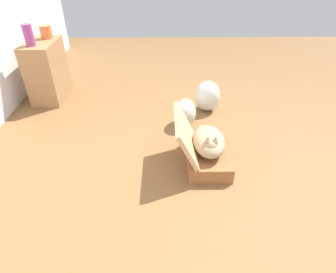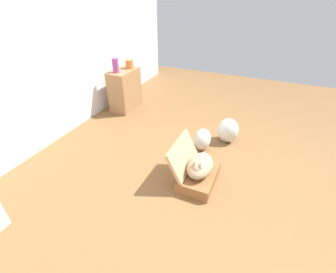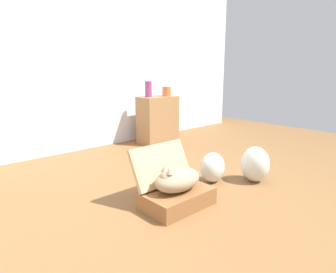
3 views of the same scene
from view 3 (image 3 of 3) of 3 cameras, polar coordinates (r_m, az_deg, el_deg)
ground_plane at (r=2.58m, az=5.38°, el=-12.49°), size 7.68×7.68×0.00m
wall_back at (r=4.19m, az=-18.54°, el=14.98°), size 6.40×0.15×2.60m
suitcase_base at (r=2.47m, az=1.81°, el=-11.76°), size 0.57×0.36×0.14m
suitcase_lid at (r=2.52m, az=-1.32°, el=-5.43°), size 0.57×0.19×0.34m
cat at (r=2.41m, az=1.71°, el=-8.23°), size 0.50×0.27×0.23m
plastic_bag_white at (r=2.98m, az=8.53°, el=-5.89°), size 0.27×0.22×0.30m
plastic_bag_clear at (r=3.08m, az=16.35°, el=-5.11°), size 0.26×0.29×0.36m
side_table at (r=4.53m, az=-1.97°, el=3.30°), size 0.58×0.33×0.69m
vase_tall at (r=4.41m, az=-3.78°, el=9.05°), size 0.10×0.10×0.23m
vase_short at (r=4.54m, az=-0.25°, el=8.66°), size 0.13×0.13×0.14m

